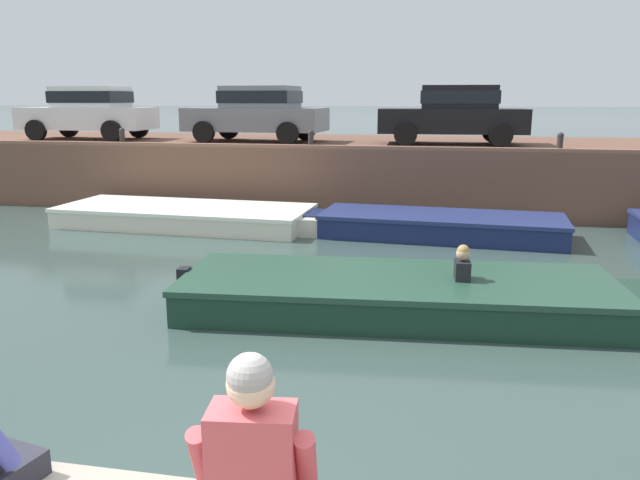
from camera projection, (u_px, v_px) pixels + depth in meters
name	position (u px, v px, depth m)	size (l,w,h in m)	color
ground_plane	(342.00, 295.00, 9.46)	(400.00, 400.00, 0.00)	#384C47
far_quay_wall	(392.00, 171.00, 18.08)	(60.00, 6.00, 1.69)	brown
far_wall_coping	(383.00, 148.00, 15.12)	(60.00, 0.24, 0.08)	brown
boat_moored_west_cream	(197.00, 217.00, 14.43)	(7.00, 2.49, 0.47)	silver
boat_moored_central_navy	(429.00, 225.00, 13.35)	(6.14, 2.09, 0.50)	navy
motorboat_passing	(417.00, 295.00, 8.62)	(7.27, 2.50, 0.99)	#193828
car_leftmost_white	(89.00, 111.00, 18.59)	(3.85, 2.01, 1.54)	white
car_left_inner_grey	(258.00, 111.00, 17.61)	(3.96, 2.15, 1.54)	slate
car_centre_black	(454.00, 112.00, 16.60)	(3.92, 2.00, 1.54)	black
mooring_bollard_west	(122.00, 136.00, 16.49)	(0.15, 0.15, 0.45)	#2D2B28
mooring_bollard_mid	(311.00, 138.00, 15.54)	(0.15, 0.15, 0.45)	#2D2B28
mooring_bollard_east	(560.00, 141.00, 14.44)	(0.15, 0.15, 0.45)	#2D2B28
person_seated_right	(255.00, 479.00, 2.65)	(0.56, 0.56, 0.97)	#282833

